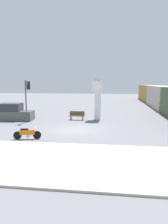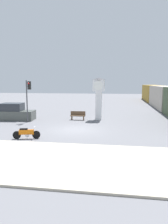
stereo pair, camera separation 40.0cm
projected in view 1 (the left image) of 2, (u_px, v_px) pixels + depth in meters
ground_plane at (76, 130)px, 18.42m from camera, size 120.00×120.00×0.00m
sidewalk_strip at (50, 160)px, 11.10m from camera, size 36.00×6.00×0.10m
motorcycle at (27, 133)px, 15.36m from camera, size 1.90×0.60×0.85m
clock_tower at (98, 92)px, 23.09m from camera, size 1.45×1.45×4.46m
freight_train at (161, 97)px, 35.02m from camera, size 2.80×38.44×3.40m
traffic_light at (27, 94)px, 21.42m from camera, size 0.50×0.35×4.18m
bench at (77, 115)px, 23.25m from camera, size 1.60×0.44×0.92m
parked_car at (12, 113)px, 23.06m from camera, size 4.34×2.16×1.80m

